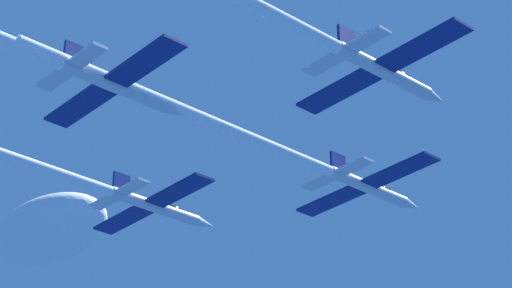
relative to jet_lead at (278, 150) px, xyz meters
name	(u,v)px	position (x,y,z in m)	size (l,w,h in m)	color
jet_lead	(278,150)	(0.00, 0.00, 0.00)	(17.02, 46.31, 2.82)	silver
jet_left_wing	(21,160)	(-15.64, -17.32, -0.99)	(17.02, 53.57, 2.82)	silver
cloud_wispy	(50,230)	(-68.11, 15.99, 18.74)	(23.80, 13.09, 8.33)	white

